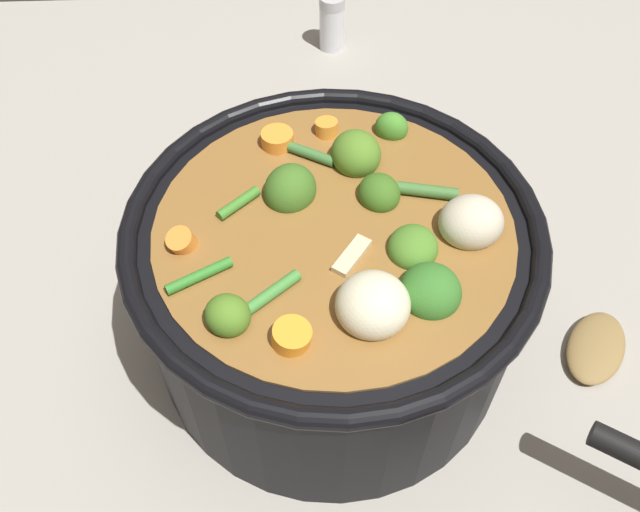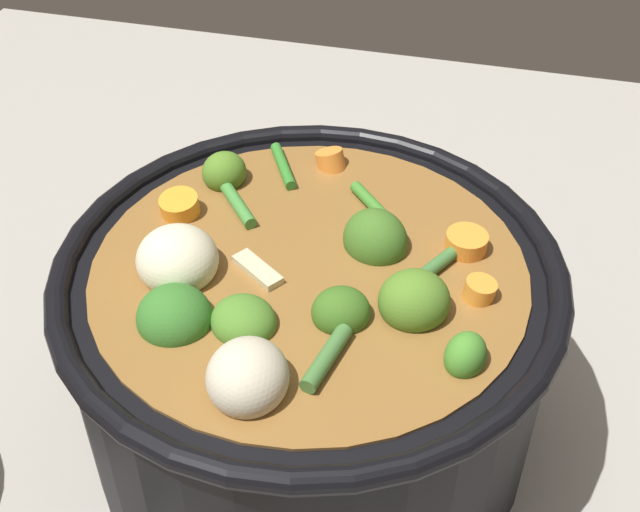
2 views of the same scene
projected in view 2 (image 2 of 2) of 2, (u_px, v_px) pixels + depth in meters
The scene contains 2 objects.
ground_plane at pixel (311, 426), 0.60m from camera, with size 1.10×1.10×0.00m, color #9E998E.
cooking_pot at pixel (309, 347), 0.55m from camera, with size 0.31×0.31×0.18m.
Camera 2 is at (-0.36, -0.10, 0.49)m, focal length 48.37 mm.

